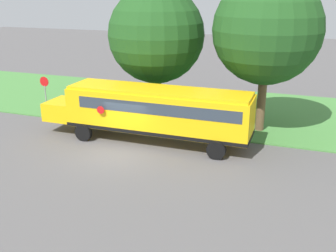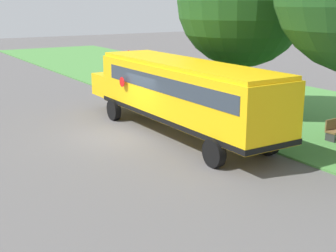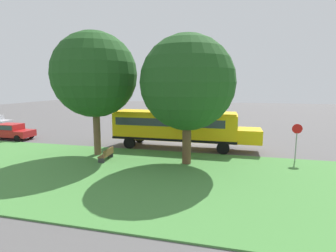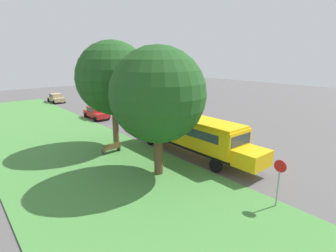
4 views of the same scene
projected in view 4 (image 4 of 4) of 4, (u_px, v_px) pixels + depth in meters
name	position (u px, v px, depth m)	size (l,w,h in m)	color
ground_plane	(218.00, 150.00, 22.90)	(120.00, 120.00, 0.00)	#565454
grass_verge	(117.00, 185.00, 16.68)	(12.00, 80.00, 0.08)	#47843D
school_bus	(190.00, 131.00, 21.81)	(2.85, 12.42, 3.16)	yellow
car_red_nearest	(96.00, 112.00, 34.45)	(2.02, 4.40, 1.56)	#B21E1E
car_silver_middle	(106.00, 100.00, 44.06)	(2.02, 4.40, 1.56)	#B7B7BC
car_tan_furthest	(56.00, 97.00, 46.55)	(2.02, 4.40, 1.56)	tan
oak_tree_beside_bus	(158.00, 94.00, 16.71)	(6.29, 6.29, 8.71)	brown
oak_tree_roadside_mid	(116.00, 78.00, 22.33)	(6.32, 6.32, 9.33)	brown
stop_sign	(279.00, 178.00, 13.86)	(0.08, 0.68, 2.74)	gray
park_bench	(111.00, 148.00, 22.04)	(1.62, 0.56, 0.92)	brown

